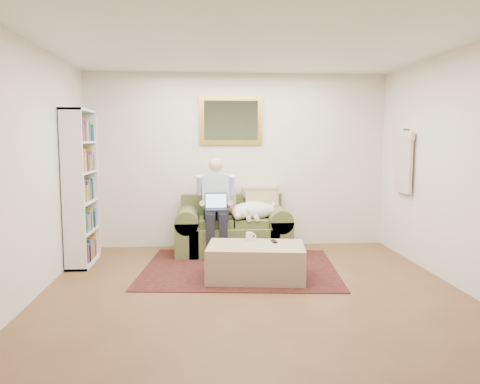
{
  "coord_description": "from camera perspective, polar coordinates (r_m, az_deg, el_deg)",
  "views": [
    {
      "loc": [
        -0.51,
        -4.54,
        1.62
      ],
      "look_at": [
        -0.05,
        1.38,
        0.95
      ],
      "focal_mm": 35.0,
      "sensor_mm": 36.0,
      "label": 1
    }
  ],
  "objects": [
    {
      "name": "sofa",
      "position": [
        6.75,
        -0.87,
        -5.02
      ],
      "size": [
        1.62,
        0.82,
        0.97
      ],
      "color": "#5A6535",
      "rests_on": "room_shell"
    },
    {
      "name": "sleeping_dog",
      "position": [
        6.63,
        1.68,
        -2.24
      ],
      "size": [
        0.67,
        0.42,
        0.25
      ],
      "primitive_type": null,
      "color": "white",
      "rests_on": "sofa"
    },
    {
      "name": "bookshelf",
      "position": [
        6.38,
        -18.86,
        0.51
      ],
      "size": [
        0.28,
        0.8,
        2.0
      ],
      "primitive_type": null,
      "color": "white",
      "rests_on": "room_shell"
    },
    {
      "name": "room_shell",
      "position": [
        4.93,
        1.5,
        2.71
      ],
      "size": [
        4.51,
        5.0,
        2.61
      ],
      "color": "brown",
      "rests_on": "ground"
    },
    {
      "name": "laptop",
      "position": [
        6.45,
        -2.92,
        -1.63
      ],
      "size": [
        0.31,
        0.25,
        0.23
      ],
      "color": "black",
      "rests_on": "seated_man"
    },
    {
      "name": "hanging_shirt",
      "position": [
        6.72,
        19.31,
        3.77
      ],
      "size": [
        0.06,
        0.52,
        0.9
      ],
      "primitive_type": null,
      "color": "beige",
      "rests_on": "room_shell"
    },
    {
      "name": "tv_remote",
      "position": [
        5.6,
        4.14,
        -6.02
      ],
      "size": [
        0.06,
        0.15,
        0.02
      ],
      "primitive_type": "cube",
      "rotation": [
        0.0,
        0.0,
        0.08
      ],
      "color": "black",
      "rests_on": "ottoman"
    },
    {
      "name": "coffee_mug",
      "position": [
        5.67,
        1.15,
        -5.43
      ],
      "size": [
        0.08,
        0.08,
        0.1
      ],
      "primitive_type": "cylinder",
      "color": "white",
      "rests_on": "ottoman"
    },
    {
      "name": "seated_man",
      "position": [
        6.52,
        -2.93,
        -1.84
      ],
      "size": [
        0.53,
        0.76,
        1.36
      ],
      "primitive_type": null,
      "color": "#8CA4D8",
      "rests_on": "sofa"
    },
    {
      "name": "rug",
      "position": [
        5.97,
        -0.05,
        -9.26
      ],
      "size": [
        2.57,
        2.14,
        0.01
      ],
      "primitive_type": "cube",
      "rotation": [
        0.0,
        0.0,
        -0.1
      ],
      "color": "black",
      "rests_on": "room_shell"
    },
    {
      "name": "wall_mirror",
      "position": [
        7.03,
        -1.11,
        8.72
      ],
      "size": [
        0.94,
        0.04,
        0.72
      ],
      "color": "gold",
      "rests_on": "room_shell"
    },
    {
      "name": "ottoman",
      "position": [
        5.5,
        1.93,
        -8.52
      ],
      "size": [
        1.19,
        0.85,
        0.4
      ],
      "primitive_type": "cube",
      "rotation": [
        0.0,
        0.0,
        -0.13
      ],
      "color": "tan",
      "rests_on": "room_shell"
    }
  ]
}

